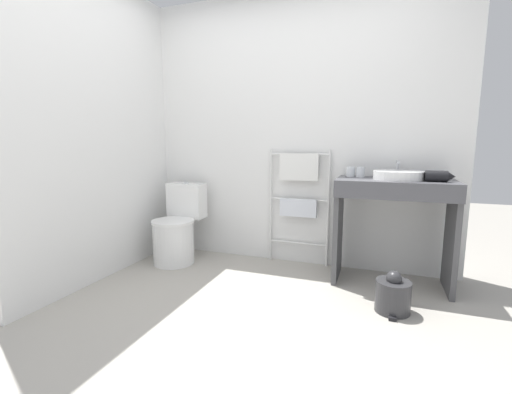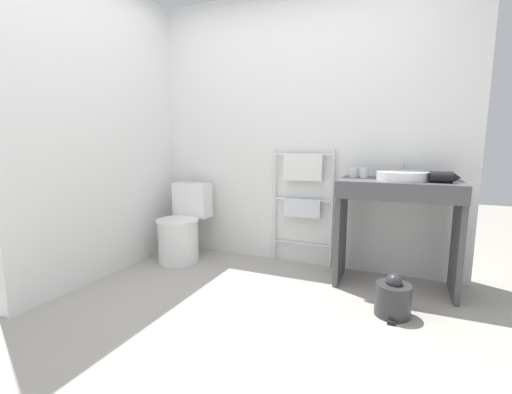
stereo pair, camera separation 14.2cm
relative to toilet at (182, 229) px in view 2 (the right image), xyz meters
The scene contains 12 objects.
ground_plane 1.55m from the toilet, 46.65° to the right, with size 12.00×12.00×0.00m, color #A8A399.
wall_back 1.48m from the toilet, 22.97° to the left, with size 3.04×0.12×2.54m, color white.
wall_side 1.11m from the toilet, 139.23° to the right, with size 0.12×2.20×2.54m, color white.
toilet is the anchor object (origin of this frame).
towel_radiator 1.26m from the toilet, 16.13° to the left, with size 0.59×0.06×1.10m.
vanity_counter 1.99m from the toilet, ahead, with size 0.90×0.49×0.87m.
sink_basin 2.08m from the toilet, ahead, with size 0.38×0.38×0.07m.
faucet 2.12m from the toilet, ahead, with size 0.02×0.10×0.14m.
cup_near_wall 1.74m from the toilet, ahead, with size 0.07×0.07×0.08m.
cup_near_edge 1.81m from the toilet, ahead, with size 0.07×0.07×0.09m.
hair_dryer 2.34m from the toilet, ahead, with size 0.20×0.17×0.08m.
trash_bin 2.03m from the toilet, 11.41° to the right, with size 0.24×0.27×0.30m.
Camera 2 is at (0.94, -1.66, 1.15)m, focal length 24.00 mm.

